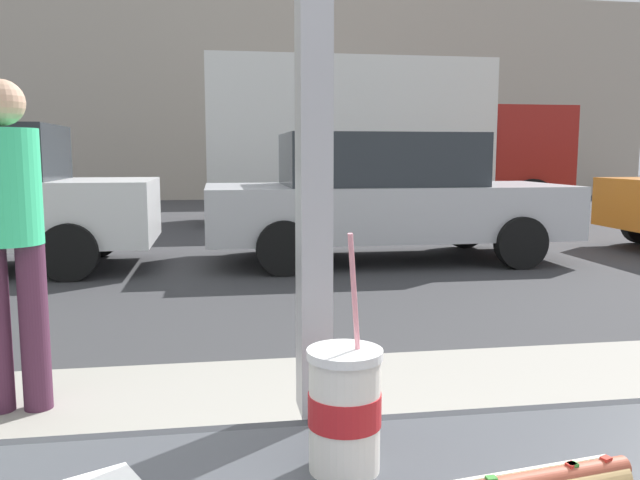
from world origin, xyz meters
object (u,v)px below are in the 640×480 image
Objects in this scene: soda_cup_right at (345,408)px; box_truck at (377,137)px; parked_car_silver at (384,196)px; pedestrian at (9,225)px.

soda_cup_right is 0.04× the size of box_truck.
box_truck reaches higher than soda_cup_right.
box_truck is (1.12, 4.92, 0.89)m from parked_car_silver.
pedestrian is (-3.16, -4.91, 0.20)m from parked_car_silver.
soda_cup_right is at bearing -65.20° from pedestrian.
soda_cup_right is at bearing -105.05° from parked_car_silver.
pedestrian is at bearing -113.56° from box_truck.
pedestrian is at bearing 114.80° from soda_cup_right.
box_truck is at bearing 75.82° from soda_cup_right.
soda_cup_right is 0.20× the size of pedestrian.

